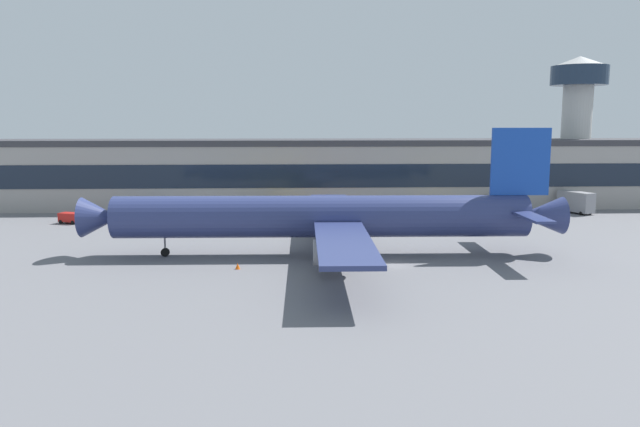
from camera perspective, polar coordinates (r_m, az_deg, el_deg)
name	(u,v)px	position (r m, az deg, el deg)	size (l,w,h in m)	color
ground_plane	(391,265)	(77.16, 6.51, -4.72)	(600.00, 600.00, 0.00)	slate
terminal_building	(350,173)	(128.60, 2.80, 3.73)	(149.20, 14.40, 13.85)	#9E9993
airliner	(328,217)	(81.13, 0.78, -0.28)	(62.91, 54.00, 16.68)	navy
control_tower	(577,112)	(143.78, 22.51, 8.56)	(11.60, 11.60, 30.99)	#B7B7B2
belt_loader	(439,212)	(115.54, 10.84, 0.16)	(5.23, 6.43, 1.95)	yellow
follow_me_car	(143,211)	(119.44, -15.93, 0.22)	(2.89, 4.73, 1.85)	#2651A5
catering_truck	(575,201)	(129.32, 22.35, 1.06)	(5.13, 7.65, 4.15)	gray
pushback_tractor	(325,213)	(112.77, 0.49, 0.06)	(4.35, 5.45, 1.75)	red
stair_truck	(268,207)	(114.65, -4.77, 0.64)	(4.23, 6.45, 3.55)	yellow
baggage_tug	(70,217)	(115.84, -21.95, -0.32)	(4.07, 3.12, 1.85)	red
fuel_truck	(501,204)	(123.40, 16.24, 0.84)	(2.89, 8.43, 3.35)	gray
traffic_cone_0	(238,266)	(75.15, -7.56, -4.80)	(0.60, 0.60, 0.74)	#F2590C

